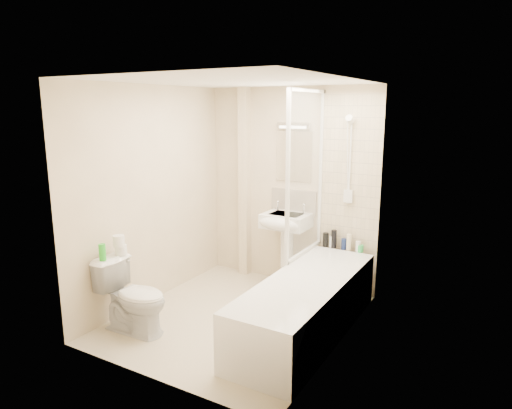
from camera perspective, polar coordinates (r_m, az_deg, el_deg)
The scene contains 26 objects.
floor at distance 4.91m, azimuth -2.45°, elevation -14.03°, with size 2.50×2.50×0.00m, color beige.
wall_back at distance 5.59m, azimuth 4.32°, elevation 2.16°, with size 2.20×0.02×2.40m, color beige.
wall_left at distance 5.18m, azimuth -12.91°, elevation 1.09°, with size 0.02×2.50×2.40m, color beige.
wall_right at distance 4.04m, azimuth 10.68°, elevation -1.88°, with size 0.02×2.50×2.40m, color beige.
ceiling at distance 4.42m, azimuth -2.74°, elevation 15.18°, with size 2.20×2.50×0.02m, color white.
tile_back at distance 5.26m, azimuth 11.69°, elevation 3.80°, with size 0.70×0.01×1.75m, color beige.
tile_right at distance 4.07m, azimuth 11.01°, elevation 1.44°, with size 0.01×2.10×1.75m, color beige.
pipe_boxing at distance 5.83m, azimuth -1.44°, elevation 2.60°, with size 0.12×0.12×2.40m, color beige.
splashback at distance 5.59m, azimuth 4.71°, elevation 0.38°, with size 0.60×0.01×0.30m, color beige.
mirror at distance 5.50m, azimuth 4.80°, elevation 5.99°, with size 0.46×0.01×0.60m, color white.
strip_light at distance 5.46m, azimuth 4.76°, elevation 9.84°, with size 0.42×0.07×0.07m, color silver.
bathtub at distance 4.53m, azimuth 6.28°, elevation -12.40°, with size 0.70×2.10×0.55m.
shower_screen at distance 4.98m, azimuth 6.26°, elevation 3.81°, with size 0.04×0.92×1.80m.
shower_fixture at distance 5.21m, azimuth 11.57°, elevation 5.06°, with size 0.10×0.16×0.99m.
pedestal_sink at distance 5.46m, azimuth 3.63°, elevation -3.11°, with size 0.54×0.49×1.04m.
bottle_black_a at distance 5.44m, azimuth 8.70°, elevation -4.37°, with size 0.07×0.07×0.17m, color black.
bottle_white_a at distance 5.42m, azimuth 9.40°, elevation -4.63°, with size 0.05×0.05×0.13m, color silver.
bottle_black_b at distance 5.40m, azimuth 9.71°, elevation -4.27°, with size 0.06×0.06×0.21m, color black.
bottle_blue at distance 5.37m, azimuth 10.92°, elevation -4.87°, with size 0.06×0.06×0.13m, color #122051.
bottle_cream at distance 5.34m, azimuth 11.54°, elevation -4.65°, with size 0.06×0.06×0.19m, color beige.
bottle_white_b at distance 5.32m, azimuth 12.65°, elevation -5.15°, with size 0.06×0.06×0.12m, color white.
bottle_green at distance 5.32m, azimuth 12.91°, elevation -5.38°, with size 0.07×0.07×0.08m, color #33C75A.
toilet at distance 4.67m, azimuth -15.05°, elevation -11.03°, with size 0.72×0.43×0.72m, color white.
toilet_roll_lower at distance 4.76m, azimuth -16.54°, elevation -5.42°, with size 0.12×0.12×0.09m, color white.
toilet_roll_upper at distance 4.69m, azimuth -16.79°, elevation -4.38°, with size 0.11×0.11×0.11m, color white.
green_bottle at distance 4.61m, azimuth -18.66°, elevation -5.69°, with size 0.06×0.06×0.16m, color green.
Camera 1 is at (2.38, -3.71, 2.16)m, focal length 32.00 mm.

